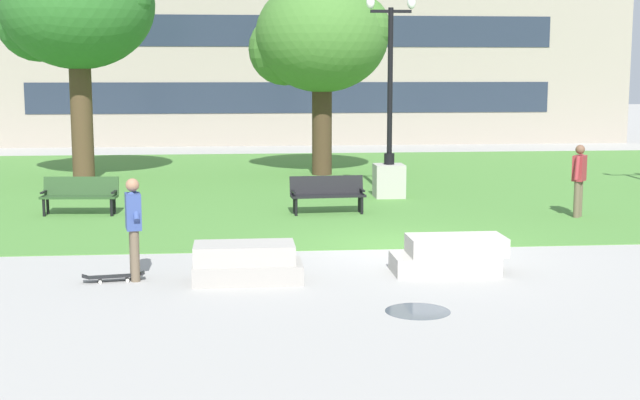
{
  "coord_description": "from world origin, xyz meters",
  "views": [
    {
      "loc": [
        -3.31,
        -16.83,
        3.48
      ],
      "look_at": [
        -1.82,
        -1.4,
        1.2
      ],
      "focal_mm": 50.0,
      "sensor_mm": 36.0,
      "label": 1
    }
  ],
  "objects_px": {
    "park_bench_near_left": "(80,193)",
    "skateboard": "(114,276)",
    "person_skateboarder": "(134,223)",
    "concrete_block_center": "(246,263)",
    "lamp_post_right": "(389,157)",
    "person_bystander_near_lawn": "(579,176)",
    "concrete_block_left": "(450,255)",
    "park_bench_near_right": "(327,192)"
  },
  "relations": [
    {
      "from": "park_bench_near_left",
      "to": "skateboard",
      "type": "bearing_deg",
      "value": -76.36
    },
    {
      "from": "person_skateboarder",
      "to": "park_bench_near_left",
      "type": "xyz_separation_m",
      "value": [
        -2.03,
        6.88,
        -0.43
      ]
    },
    {
      "from": "person_skateboarder",
      "to": "park_bench_near_left",
      "type": "bearing_deg",
      "value": 106.45
    },
    {
      "from": "concrete_block_center",
      "to": "lamp_post_right",
      "type": "xyz_separation_m",
      "value": [
        4.02,
        9.36,
        0.81
      ]
    },
    {
      "from": "person_bystander_near_lawn",
      "to": "concrete_block_left",
      "type": "bearing_deg",
      "value": -129.36
    },
    {
      "from": "concrete_block_center",
      "to": "person_skateboarder",
      "type": "height_order",
      "value": "person_skateboarder"
    },
    {
      "from": "skateboard",
      "to": "lamp_post_right",
      "type": "relative_size",
      "value": 0.19
    },
    {
      "from": "park_bench_near_left",
      "to": "park_bench_near_right",
      "type": "xyz_separation_m",
      "value": [
        5.93,
        -0.38,
        0.0
      ]
    },
    {
      "from": "skateboard",
      "to": "person_skateboarder",
      "type": "bearing_deg",
      "value": 10.98
    },
    {
      "from": "person_skateboarder",
      "to": "concrete_block_left",
      "type": "bearing_deg",
      "value": 0.41
    },
    {
      "from": "skateboard",
      "to": "lamp_post_right",
      "type": "height_order",
      "value": "lamp_post_right"
    },
    {
      "from": "park_bench_near_right",
      "to": "skateboard",
      "type": "bearing_deg",
      "value": -122.92
    },
    {
      "from": "lamp_post_right",
      "to": "park_bench_near_right",
      "type": "bearing_deg",
      "value": -127.14
    },
    {
      "from": "concrete_block_center",
      "to": "lamp_post_right",
      "type": "height_order",
      "value": "lamp_post_right"
    },
    {
      "from": "concrete_block_left",
      "to": "person_bystander_near_lawn",
      "type": "xyz_separation_m",
      "value": [
        4.39,
        5.36,
        0.68
      ]
    },
    {
      "from": "person_bystander_near_lawn",
      "to": "park_bench_near_right",
      "type": "bearing_deg",
      "value": 169.35
    },
    {
      "from": "person_skateboarder",
      "to": "park_bench_near_right",
      "type": "height_order",
      "value": "person_skateboarder"
    },
    {
      "from": "person_skateboarder",
      "to": "lamp_post_right",
      "type": "distance_m",
      "value": 10.81
    },
    {
      "from": "park_bench_near_left",
      "to": "park_bench_near_right",
      "type": "bearing_deg",
      "value": -3.66
    },
    {
      "from": "park_bench_near_right",
      "to": "person_bystander_near_lawn",
      "type": "distance_m",
      "value": 5.96
    },
    {
      "from": "skateboard",
      "to": "lamp_post_right",
      "type": "xyz_separation_m",
      "value": [
        6.21,
        9.15,
        1.03
      ]
    },
    {
      "from": "concrete_block_left",
      "to": "skateboard",
      "type": "relative_size",
      "value": 1.85
    },
    {
      "from": "park_bench_near_left",
      "to": "park_bench_near_right",
      "type": "height_order",
      "value": "same"
    },
    {
      "from": "skateboard",
      "to": "park_bench_near_right",
      "type": "distance_m",
      "value": 7.83
    },
    {
      "from": "skateboard",
      "to": "park_bench_near_right",
      "type": "height_order",
      "value": "park_bench_near_right"
    },
    {
      "from": "concrete_block_left",
      "to": "park_bench_near_right",
      "type": "height_order",
      "value": "park_bench_near_right"
    },
    {
      "from": "skateboard",
      "to": "person_bystander_near_lawn",
      "type": "height_order",
      "value": "person_bystander_near_lawn"
    },
    {
      "from": "concrete_block_center",
      "to": "concrete_block_left",
      "type": "height_order",
      "value": "same"
    },
    {
      "from": "person_skateboarder",
      "to": "person_bystander_near_lawn",
      "type": "xyz_separation_m",
      "value": [
        9.75,
        5.4,
        0.01
      ]
    },
    {
      "from": "concrete_block_left",
      "to": "park_bench_near_left",
      "type": "xyz_separation_m",
      "value": [
        -7.38,
        6.84,
        0.23
      ]
    },
    {
      "from": "park_bench_near_left",
      "to": "person_bystander_near_lawn",
      "type": "xyz_separation_m",
      "value": [
        11.78,
        -1.48,
        0.44
      ]
    },
    {
      "from": "park_bench_near_left",
      "to": "park_bench_near_right",
      "type": "distance_m",
      "value": 5.94
    },
    {
      "from": "concrete_block_center",
      "to": "park_bench_near_left",
      "type": "relative_size",
      "value": 0.98
    },
    {
      "from": "park_bench_near_left",
      "to": "person_skateboarder",
      "type": "bearing_deg",
      "value": -73.55
    },
    {
      "from": "person_skateboarder",
      "to": "skateboard",
      "type": "height_order",
      "value": "person_skateboarder"
    },
    {
      "from": "person_skateboarder",
      "to": "lamp_post_right",
      "type": "xyz_separation_m",
      "value": [
        5.86,
        9.08,
        0.15
      ]
    },
    {
      "from": "concrete_block_left",
      "to": "lamp_post_right",
      "type": "distance_m",
      "value": 9.1
    },
    {
      "from": "park_bench_near_right",
      "to": "person_bystander_near_lawn",
      "type": "relative_size",
      "value": 1.07
    },
    {
      "from": "concrete_block_left",
      "to": "park_bench_near_left",
      "type": "relative_size",
      "value": 1.05
    },
    {
      "from": "person_skateboarder",
      "to": "concrete_block_center",
      "type": "bearing_deg",
      "value": -8.4
    },
    {
      "from": "concrete_block_left",
      "to": "park_bench_near_left",
      "type": "height_order",
      "value": "park_bench_near_left"
    },
    {
      "from": "person_bystander_near_lawn",
      "to": "skateboard",
      "type": "bearing_deg",
      "value": -151.56
    }
  ]
}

